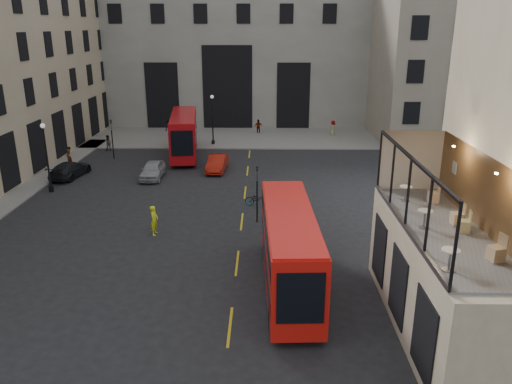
{
  "coord_description": "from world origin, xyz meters",
  "views": [
    {
      "loc": [
        -0.61,
        -18.34,
        12.22
      ],
      "look_at": [
        -1.03,
        9.18,
        3.0
      ],
      "focal_mm": 35.0,
      "sensor_mm": 36.0,
      "label": 1
    }
  ],
  "objects_px": {
    "car_a": "(153,170)",
    "car_b": "(217,163)",
    "street_lamp_a": "(47,162)",
    "cafe_chair_b": "(464,225)",
    "pedestrian_c": "(258,127)",
    "street_lamp_b": "(213,123)",
    "cafe_table_mid": "(425,216)",
    "cafe_chair_a": "(496,252)",
    "cafe_chair_d": "(434,196)",
    "bus_far": "(184,133)",
    "cafe_chair_c": "(458,218)",
    "traffic_light_near": "(257,187)",
    "cafe_table_near": "(450,257)",
    "car_c": "(70,169)",
    "bus_near": "(289,246)",
    "pedestrian_a": "(108,143)",
    "cyclist": "(154,220)",
    "pedestrian_e": "(69,157)",
    "pedestrian_d": "(333,128)",
    "cafe_table_far": "(406,191)",
    "pedestrian_b": "(170,128)",
    "traffic_light_far": "(112,134)",
    "bicycle": "(258,199)"
  },
  "relations": [
    {
      "from": "bus_near",
      "to": "pedestrian_d",
      "type": "xyz_separation_m",
      "value": [
        6.78,
        35.51,
        -1.33
      ]
    },
    {
      "from": "pedestrian_b",
      "to": "cafe_chair_a",
      "type": "relative_size",
      "value": 2.01
    },
    {
      "from": "traffic_light_far",
      "to": "pedestrian_c",
      "type": "distance_m",
      "value": 18.22
    },
    {
      "from": "street_lamp_b",
      "to": "pedestrian_e",
      "type": "xyz_separation_m",
      "value": [
        -12.21,
        -8.82,
        -1.47
      ]
    },
    {
      "from": "car_c",
      "to": "cafe_chair_a",
      "type": "distance_m",
      "value": 34.91
    },
    {
      "from": "cyclist",
      "to": "cafe_chair_b",
      "type": "distance_m",
      "value": 18.08
    },
    {
      "from": "pedestrian_b",
      "to": "cyclist",
      "type": "bearing_deg",
      "value": -125.98
    },
    {
      "from": "traffic_light_far",
      "to": "car_b",
      "type": "distance_m",
      "value": 11.2
    },
    {
      "from": "traffic_light_far",
      "to": "cafe_table_mid",
      "type": "xyz_separation_m",
      "value": [
        20.77,
        -27.95,
        2.66
      ]
    },
    {
      "from": "bus_near",
      "to": "cafe_chair_a",
      "type": "relative_size",
      "value": 10.63
    },
    {
      "from": "car_a",
      "to": "cafe_chair_d",
      "type": "bearing_deg",
      "value": -48.17
    },
    {
      "from": "pedestrian_d",
      "to": "pedestrian_c",
      "type": "bearing_deg",
      "value": 55.69
    },
    {
      "from": "cafe_chair_a",
      "to": "cafe_chair_d",
      "type": "xyz_separation_m",
      "value": [
        -0.23,
        5.88,
        -0.0
      ]
    },
    {
      "from": "pedestrian_e",
      "to": "cafe_chair_c",
      "type": "relative_size",
      "value": 2.06
    },
    {
      "from": "pedestrian_c",
      "to": "cafe_chair_b",
      "type": "xyz_separation_m",
      "value": [
        8.39,
        -40.12,
        4.0
      ]
    },
    {
      "from": "car_a",
      "to": "cafe_chair_a",
      "type": "xyz_separation_m",
      "value": [
        17.24,
        -24.52,
        4.18
      ]
    },
    {
      "from": "bicycle",
      "to": "cafe_chair_b",
      "type": "bearing_deg",
      "value": -146.98
    },
    {
      "from": "car_b",
      "to": "cafe_table_mid",
      "type": "xyz_separation_m",
      "value": [
        10.44,
        -23.97,
        4.39
      ]
    },
    {
      "from": "pedestrian_a",
      "to": "car_b",
      "type": "bearing_deg",
      "value": -28.18
    },
    {
      "from": "pedestrian_e",
      "to": "cafe_table_near",
      "type": "xyz_separation_m",
      "value": [
        23.69,
        -28.76,
        4.17
      ]
    },
    {
      "from": "pedestrian_c",
      "to": "cafe_chair_a",
      "type": "height_order",
      "value": "cafe_chair_a"
    },
    {
      "from": "pedestrian_b",
      "to": "traffic_light_near",
      "type": "bearing_deg",
      "value": -112.71
    },
    {
      "from": "car_b",
      "to": "pedestrian_d",
      "type": "relative_size",
      "value": 2.35
    },
    {
      "from": "street_lamp_b",
      "to": "cafe_table_mid",
      "type": "bearing_deg",
      "value": -70.88
    },
    {
      "from": "bus_far",
      "to": "cafe_chair_c",
      "type": "xyz_separation_m",
      "value": [
        15.57,
        -28.83,
        2.56
      ]
    },
    {
      "from": "car_a",
      "to": "car_b",
      "type": "height_order",
      "value": "car_a"
    },
    {
      "from": "cafe_table_near",
      "to": "cafe_table_mid",
      "type": "relative_size",
      "value": 1.01
    },
    {
      "from": "bus_near",
      "to": "cyclist",
      "type": "bearing_deg",
      "value": 140.7
    },
    {
      "from": "street_lamp_b",
      "to": "cafe_table_near",
      "type": "bearing_deg",
      "value": -73.02
    },
    {
      "from": "bus_near",
      "to": "cafe_table_far",
      "type": "height_order",
      "value": "cafe_table_far"
    },
    {
      "from": "car_a",
      "to": "pedestrian_e",
      "type": "relative_size",
      "value": 2.26
    },
    {
      "from": "cafe_table_far",
      "to": "cafe_chair_a",
      "type": "relative_size",
      "value": 0.74
    },
    {
      "from": "cafe_table_far",
      "to": "cafe_chair_b",
      "type": "xyz_separation_m",
      "value": [
        1.32,
        -3.57,
        -0.2
      ]
    },
    {
      "from": "traffic_light_near",
      "to": "cafe_table_near",
      "type": "relative_size",
      "value": 5.1
    },
    {
      "from": "car_a",
      "to": "cyclist",
      "type": "height_order",
      "value": "cyclist"
    },
    {
      "from": "pedestrian_c",
      "to": "pedestrian_d",
      "type": "bearing_deg",
      "value": 161.69
    },
    {
      "from": "cyclist",
      "to": "cafe_table_mid",
      "type": "xyz_separation_m",
      "value": [
        13.01,
        -9.78,
        4.16
      ]
    },
    {
      "from": "street_lamp_b",
      "to": "cafe_chair_b",
      "type": "relative_size",
      "value": 6.08
    },
    {
      "from": "car_a",
      "to": "pedestrian_b",
      "type": "distance_m",
      "value": 16.65
    },
    {
      "from": "pedestrian_b",
      "to": "pedestrian_d",
      "type": "bearing_deg",
      "value": -42.58
    },
    {
      "from": "traffic_light_near",
      "to": "pedestrian_d",
      "type": "relative_size",
      "value": 2.12
    },
    {
      "from": "pedestrian_a",
      "to": "traffic_light_near",
      "type": "bearing_deg",
      "value": -47.7
    },
    {
      "from": "car_c",
      "to": "pedestrian_b",
      "type": "xyz_separation_m",
      "value": [
        5.52,
        16.38,
        0.27
      ]
    },
    {
      "from": "traffic_light_near",
      "to": "bus_far",
      "type": "height_order",
      "value": "bus_far"
    },
    {
      "from": "pedestrian_e",
      "to": "car_a",
      "type": "bearing_deg",
      "value": 53.15
    },
    {
      "from": "cyclist",
      "to": "pedestrian_e",
      "type": "relative_size",
      "value": 1.01
    },
    {
      "from": "street_lamp_a",
      "to": "cafe_chair_b",
      "type": "height_order",
      "value": "cafe_chair_b"
    },
    {
      "from": "bus_near",
      "to": "pedestrian_c",
      "type": "relative_size",
      "value": 5.81
    },
    {
      "from": "cyclist",
      "to": "traffic_light_near",
      "type": "bearing_deg",
      "value": -63.54
    },
    {
      "from": "bus_near",
      "to": "pedestrian_b",
      "type": "distance_m",
      "value": 36.98
    }
  ]
}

